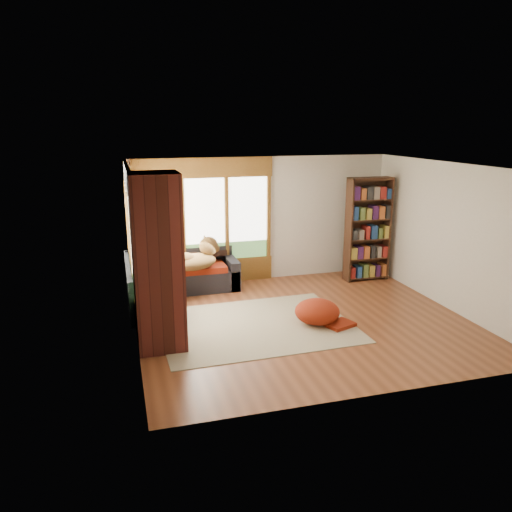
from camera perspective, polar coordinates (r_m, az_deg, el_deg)
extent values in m
plane|color=brown|center=(8.60, 5.35, -7.36)|extent=(5.50, 5.50, 0.00)
plane|color=white|center=(7.99, 5.81, 10.18)|extent=(5.50, 5.50, 0.00)
cube|color=silver|center=(10.51, 0.63, 4.22)|extent=(5.50, 0.04, 2.60)
cube|color=silver|center=(6.03, 14.20, -4.42)|extent=(5.50, 0.04, 2.60)
cube|color=silver|center=(7.66, -13.99, -0.28)|extent=(0.04, 5.00, 2.60)
cube|color=silver|center=(9.53, 21.19, 2.09)|extent=(0.04, 5.00, 2.60)
cube|color=brown|center=(10.20, -5.82, 4.11)|extent=(2.82, 0.10, 1.90)
cube|color=white|center=(10.20, -5.82, 4.11)|extent=(2.54, 0.09, 1.62)
cube|color=brown|center=(8.81, -14.12, 2.01)|extent=(0.10, 2.62, 1.90)
cube|color=white|center=(8.81, -14.12, 2.01)|extent=(0.09, 2.36, 1.62)
cube|color=#75915A|center=(9.55, -14.28, 5.43)|extent=(0.03, 0.72, 0.90)
cube|color=#471914|center=(7.34, -11.15, -0.78)|extent=(0.70, 0.70, 2.60)
cube|color=black|center=(10.01, -7.76, -2.90)|extent=(2.20, 0.90, 0.42)
cube|color=black|center=(10.23, -8.12, -0.19)|extent=(2.20, 0.20, 0.38)
cube|color=black|center=(10.16, -2.19, -1.97)|extent=(0.20, 0.90, 0.60)
cube|color=maroon|center=(9.81, -8.30, -1.65)|extent=(1.90, 0.66, 0.12)
cube|color=black|center=(9.33, -11.15, -4.38)|extent=(0.90, 2.20, 0.42)
cube|color=black|center=(9.19, -13.44, -2.19)|extent=(0.20, 2.20, 0.38)
cube|color=black|center=(8.37, -10.58, -6.00)|extent=(0.90, 0.20, 0.60)
cube|color=maroon|center=(8.93, -10.27, -3.41)|extent=(0.66, 1.20, 0.12)
cube|color=maroon|center=(9.83, -10.83, -1.72)|extent=(0.66, 0.66, 0.12)
cube|color=beige|center=(8.35, -0.04, -7.94)|extent=(3.19, 2.47, 0.01)
cube|color=#3C2114|center=(10.97, 14.72, 3.08)|extent=(0.04, 0.31, 2.18)
cube|color=#3C2114|center=(10.55, 10.52, 2.86)|extent=(0.04, 0.31, 2.18)
cube|color=#3C2114|center=(10.88, 12.30, 3.13)|extent=(0.94, 0.02, 2.18)
cube|color=#3C2114|center=(11.01, 12.36, -2.28)|extent=(0.86, 0.29, 0.03)
cube|color=#3C2114|center=(10.90, 12.48, -0.19)|extent=(0.86, 0.29, 0.03)
cube|color=#3C2114|center=(10.80, 12.60, 1.94)|extent=(0.86, 0.29, 0.03)
cube|color=#3C2114|center=(10.71, 12.73, 4.11)|extent=(0.86, 0.29, 0.03)
cube|color=#3C2114|center=(10.65, 12.85, 6.31)|extent=(0.86, 0.29, 0.03)
cube|color=#3C2114|center=(10.59, 12.98, 8.54)|extent=(0.86, 0.29, 0.03)
cube|color=#726659|center=(10.74, 12.71, 2.95)|extent=(0.82, 0.23, 2.02)
ellipsoid|color=maroon|center=(8.45, 7.01, -6.25)|extent=(0.92, 0.92, 0.41)
ellipsoid|color=brown|center=(9.59, -7.07, -0.21)|extent=(1.06, 0.88, 0.31)
sphere|color=brown|center=(9.72, -5.42, 0.93)|extent=(0.48, 0.48, 0.37)
cone|color=brown|center=(9.66, -5.75, 1.72)|extent=(0.17, 0.17, 0.16)
ellipsoid|color=black|center=(8.67, -9.81, -2.34)|extent=(0.57, 0.77, 0.24)
sphere|color=black|center=(8.88, -9.74, -1.15)|extent=(0.33, 0.33, 0.28)
cone|color=black|center=(8.81, -9.79, -0.52)|extent=(0.12, 0.12, 0.12)
cube|color=black|center=(10.17, -4.14, 0.66)|extent=(0.45, 0.12, 0.45)
cube|color=black|center=(10.07, -7.48, 0.43)|extent=(0.45, 0.12, 0.45)
cube|color=black|center=(9.55, -12.59, -0.62)|extent=(0.45, 0.12, 0.45)
cube|color=black|center=(8.49, -12.12, -2.54)|extent=(0.45, 0.12, 0.45)
cube|color=maroon|center=(10.01, -10.88, 0.19)|extent=(0.42, 0.12, 0.42)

